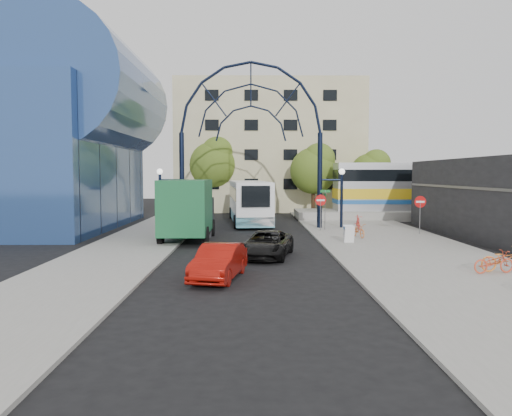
{
  "coord_description": "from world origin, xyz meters",
  "views": [
    {
      "loc": [
        0.09,
        -22.19,
        4.01
      ],
      "look_at": [
        0.31,
        6.0,
        2.09
      ],
      "focal_mm": 35.0,
      "sensor_mm": 36.0,
      "label": 1
    }
  ],
  "objects_px": {
    "street_name_sign": "(325,201)",
    "city_bus": "(249,201)",
    "bike_far_a": "(494,262)",
    "do_not_enter_sign": "(420,206)",
    "green_truck": "(188,210)",
    "stop_sign": "(321,204)",
    "tree_north_c": "(372,172)",
    "tree_north_a": "(315,168)",
    "bike_near_b": "(358,222)",
    "sandwich_board": "(349,232)",
    "red_sedan": "(219,262)",
    "train_car": "(476,187)",
    "bike_far_c": "(504,259)",
    "tree_north_b": "(214,162)",
    "gateway_arch": "(251,111)",
    "black_suv": "(267,244)",
    "bike_near_a": "(358,230)"
  },
  "relations": [
    {
      "from": "stop_sign",
      "to": "bike_near_a",
      "type": "xyz_separation_m",
      "value": [
        1.86,
        -3.63,
        -1.44
      ]
    },
    {
      "from": "street_name_sign",
      "to": "bike_far_a",
      "type": "xyz_separation_m",
      "value": [
        4.38,
        -15.49,
        -1.56
      ]
    },
    {
      "from": "do_not_enter_sign",
      "to": "gateway_arch",
      "type": "bearing_deg",
      "value": 160.01
    },
    {
      "from": "train_car",
      "to": "city_bus",
      "type": "xyz_separation_m",
      "value": [
        -20.17,
        -3.05,
        -1.12
      ]
    },
    {
      "from": "sandwich_board",
      "to": "bike_far_c",
      "type": "height_order",
      "value": "bike_far_c"
    },
    {
      "from": "street_name_sign",
      "to": "city_bus",
      "type": "distance_m",
      "value": 8.33
    },
    {
      "from": "train_car",
      "to": "tree_north_b",
      "type": "distance_m",
      "value": 25.27
    },
    {
      "from": "bike_near_b",
      "to": "tree_north_c",
      "type": "bearing_deg",
      "value": 78.25
    },
    {
      "from": "do_not_enter_sign",
      "to": "street_name_sign",
      "type": "height_order",
      "value": "street_name_sign"
    },
    {
      "from": "bike_far_c",
      "to": "tree_north_b",
      "type": "bearing_deg",
      "value": 20.43
    },
    {
      "from": "do_not_enter_sign",
      "to": "green_truck",
      "type": "bearing_deg",
      "value": -172.47
    },
    {
      "from": "red_sedan",
      "to": "bike_far_a",
      "type": "height_order",
      "value": "red_sedan"
    },
    {
      "from": "stop_sign",
      "to": "tree_north_c",
      "type": "bearing_deg",
      "value": 65.31
    },
    {
      "from": "gateway_arch",
      "to": "city_bus",
      "type": "bearing_deg",
      "value": 91.96
    },
    {
      "from": "bike_far_a",
      "to": "green_truck",
      "type": "bearing_deg",
      "value": 40.11
    },
    {
      "from": "train_car",
      "to": "bike_near_a",
      "type": "height_order",
      "value": "train_car"
    },
    {
      "from": "stop_sign",
      "to": "bike_far_c",
      "type": "distance_m",
      "value": 15.58
    },
    {
      "from": "street_name_sign",
      "to": "red_sedan",
      "type": "distance_m",
      "value": 17.23
    },
    {
      "from": "bike_near_b",
      "to": "bike_far_a",
      "type": "height_order",
      "value": "bike_near_b"
    },
    {
      "from": "bike_near_b",
      "to": "bike_far_c",
      "type": "height_order",
      "value": "bike_near_b"
    },
    {
      "from": "black_suv",
      "to": "bike_far_a",
      "type": "height_order",
      "value": "black_suv"
    },
    {
      "from": "tree_north_c",
      "to": "city_bus",
      "type": "distance_m",
      "value": 15.42
    },
    {
      "from": "tree_north_a",
      "to": "green_truck",
      "type": "bearing_deg",
      "value": -119.02
    },
    {
      "from": "do_not_enter_sign",
      "to": "green_truck",
      "type": "xyz_separation_m",
      "value": [
        -14.8,
        -1.96,
        -0.14
      ]
    },
    {
      "from": "black_suv",
      "to": "gateway_arch",
      "type": "bearing_deg",
      "value": 105.78
    },
    {
      "from": "bike_far_c",
      "to": "gateway_arch",
      "type": "bearing_deg",
      "value": 28.56
    },
    {
      "from": "red_sedan",
      "to": "train_car",
      "type": "bearing_deg",
      "value": 60.86
    },
    {
      "from": "train_car",
      "to": "bike_far_c",
      "type": "xyz_separation_m",
      "value": [
        -9.86,
        -24.58,
        -2.28
      ]
    },
    {
      "from": "city_bus",
      "to": "bike_far_c",
      "type": "bearing_deg",
      "value": -69.1
    },
    {
      "from": "red_sedan",
      "to": "gateway_arch",
      "type": "bearing_deg",
      "value": 96.86
    },
    {
      "from": "stop_sign",
      "to": "black_suv",
      "type": "bearing_deg",
      "value": -111.22
    },
    {
      "from": "sandwich_board",
      "to": "tree_north_c",
      "type": "xyz_separation_m",
      "value": [
        6.52,
        21.95,
        3.53
      ]
    },
    {
      "from": "red_sedan",
      "to": "bike_near_b",
      "type": "bearing_deg",
      "value": 72.06
    },
    {
      "from": "tree_north_a",
      "to": "city_bus",
      "type": "bearing_deg",
      "value": -132.07
    },
    {
      "from": "gateway_arch",
      "to": "tree_north_a",
      "type": "xyz_separation_m",
      "value": [
        6.12,
        11.93,
        -3.95
      ]
    },
    {
      "from": "stop_sign",
      "to": "street_name_sign",
      "type": "distance_m",
      "value": 0.74
    },
    {
      "from": "sandwich_board",
      "to": "tree_north_b",
      "type": "xyz_separation_m",
      "value": [
        -9.48,
        23.95,
        4.52
      ]
    },
    {
      "from": "tree_north_a",
      "to": "bike_near_b",
      "type": "xyz_separation_m",
      "value": [
        1.39,
        -13.39,
        -3.98
      ]
    },
    {
      "from": "do_not_enter_sign",
      "to": "train_car",
      "type": "height_order",
      "value": "train_car"
    },
    {
      "from": "street_name_sign",
      "to": "tree_north_a",
      "type": "distance_m",
      "value": 13.59
    },
    {
      "from": "sandwich_board",
      "to": "green_truck",
      "type": "distance_m",
      "value": 9.69
    },
    {
      "from": "bike_near_b",
      "to": "sandwich_board",
      "type": "bearing_deg",
      "value": -101.32
    },
    {
      "from": "gateway_arch",
      "to": "stop_sign",
      "type": "relative_size",
      "value": 5.46
    },
    {
      "from": "green_truck",
      "to": "red_sedan",
      "type": "bearing_deg",
      "value": -76.96
    },
    {
      "from": "tree_north_b",
      "to": "bike_far_a",
      "type": "distance_m",
      "value": 35.78
    },
    {
      "from": "stop_sign",
      "to": "do_not_enter_sign",
      "type": "distance_m",
      "value": 6.51
    },
    {
      "from": "city_bus",
      "to": "tree_north_b",
      "type": "bearing_deg",
      "value": 103.98
    },
    {
      "from": "tree_north_b",
      "to": "bike_near_b",
      "type": "distance_m",
      "value": 21.3
    },
    {
      "from": "street_name_sign",
      "to": "bike_near_a",
      "type": "height_order",
      "value": "street_name_sign"
    },
    {
      "from": "stop_sign",
      "to": "green_truck",
      "type": "distance_m",
      "value": 9.47
    }
  ]
}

